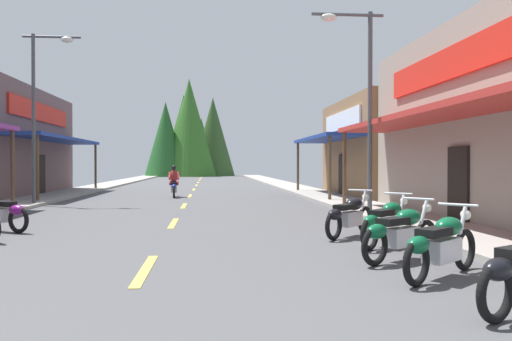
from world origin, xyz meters
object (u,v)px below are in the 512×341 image
Objects in this scene: streetlamp_left at (42,95)px; rider_cruising_lead at (174,184)px; motorcycle_parked_right_1 at (441,244)px; motorcycle_parked_right_2 at (401,232)px; motorcycle_parked_right_3 at (387,221)px; streetlamp_right at (359,83)px; motorcycle_parked_right_4 at (349,215)px.

streetlamp_left is 7.60m from rider_cruising_lead.
motorcycle_parked_right_1 is 19.22m from rider_cruising_lead.
motorcycle_parked_right_3 is at bearing 43.45° from motorcycle_parked_right_2.
streetlamp_right is 8.00m from motorcycle_parked_right_2.
motorcycle_parked_right_4 is (-0.38, 1.37, 0.00)m from motorcycle_parked_right_3.
motorcycle_parked_right_3 is 0.97× the size of motorcycle_parked_right_4.
streetlamp_right reaches higher than motorcycle_parked_right_4.
motorcycle_parked_right_4 is (-0.17, 4.27, 0.00)m from motorcycle_parked_right_1.
streetlamp_right reaches higher than motorcycle_parked_right_1.
motorcycle_parked_right_4 is at bearing -45.11° from streetlamp_left.
motorcycle_parked_right_4 is (-1.42, -4.12, -3.59)m from streetlamp_right.
rider_cruising_lead is at bearing 65.34° from motorcycle_parked_right_1.
motorcycle_parked_right_1 is at bearing -122.50° from motorcycle_parked_right_2.
motorcycle_parked_right_3 is at bearing -100.69° from streetlamp_right.
motorcycle_parked_right_2 is (-0.08, 1.36, 0.00)m from motorcycle_parked_right_1.
streetlamp_right is 12.42m from rider_cruising_lead.
rider_cruising_lead is at bearing 61.39° from motorcycle_parked_right_4.
motorcycle_parked_right_3 is at bearing -47.79° from streetlamp_left.
rider_cruising_lead reaches higher than motorcycle_parked_right_3.
streetlamp_right is (11.05, -5.54, -0.25)m from streetlamp_left.
streetlamp_left is 14.17m from motorcycle_parked_right_4.
motorcycle_parked_right_1 is (-1.25, -8.39, -3.59)m from streetlamp_right.
streetlamp_left is 4.08× the size of motorcycle_parked_right_4.
streetlamp_right is 2.92× the size of rider_cruising_lead.
motorcycle_parked_right_4 is 0.77× the size of rider_cruising_lead.
motorcycle_parked_right_3 is (10.01, -11.04, -3.84)m from streetlamp_left.
motorcycle_parked_right_2 and motorcycle_parked_right_4 have the same top height.
streetlamp_left reaches higher than motorcycle_parked_right_3.
motorcycle_parked_right_2 is 1.13× the size of motorcycle_parked_right_3.
streetlamp_left is 1.07× the size of streetlamp_right.
motorcycle_parked_right_1 is 1.04× the size of motorcycle_parked_right_4.
motorcycle_parked_right_4 is at bearing -165.09° from rider_cruising_lead.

